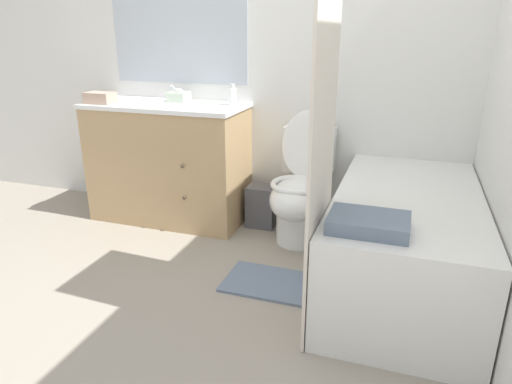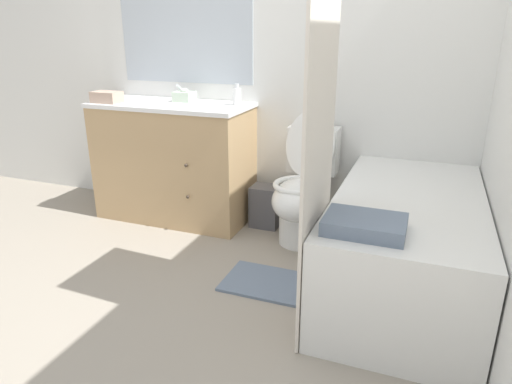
{
  "view_description": "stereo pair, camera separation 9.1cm",
  "coord_description": "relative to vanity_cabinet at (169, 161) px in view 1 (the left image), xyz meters",
  "views": [
    {
      "loc": [
        0.92,
        -1.52,
        1.38
      ],
      "look_at": [
        0.15,
        0.75,
        0.53
      ],
      "focal_mm": 32.0,
      "sensor_mm": 36.0,
      "label": 1
    },
    {
      "loc": [
        1.01,
        -1.49,
        1.38
      ],
      "look_at": [
        0.15,
        0.75,
        0.53
      ],
      "focal_mm": 32.0,
      "sensor_mm": 36.0,
      "label": 2
    }
  ],
  "objects": [
    {
      "name": "wall_back",
      "position": [
        0.76,
        0.29,
        0.8
      ],
      "size": [
        8.0,
        0.06,
        2.5
      ],
      "color": "silver",
      "rests_on": "ground_plane"
    },
    {
      "name": "vanity_cabinet",
      "position": [
        0.0,
        0.0,
        0.0
      ],
      "size": [
        1.16,
        0.56,
        0.88
      ],
      "color": "tan",
      "rests_on": "ground_plane"
    },
    {
      "name": "sink_faucet",
      "position": [
        -0.0,
        0.19,
        0.47
      ],
      "size": [
        0.14,
        0.12,
        0.12
      ],
      "color": "silver",
      "rests_on": "vanity_cabinet"
    },
    {
      "name": "soap_dispenser",
      "position": [
        0.49,
        0.08,
        0.5
      ],
      "size": [
        0.06,
        0.06,
        0.15
      ],
      "color": "white",
      "rests_on": "vanity_cabinet"
    },
    {
      "name": "wastebasket",
      "position": [
        0.72,
        0.06,
        -0.3
      ],
      "size": [
        0.21,
        0.18,
        0.31
      ],
      "color": "#4C4C51",
      "rests_on": "ground_plane"
    },
    {
      "name": "ground_plane",
      "position": [
        0.77,
        -1.41,
        -0.45
      ],
      "size": [
        14.0,
        14.0,
        0.0
      ],
      "primitive_type": "plane",
      "color": "gray"
    },
    {
      "name": "toilet",
      "position": [
        1.04,
        -0.09,
        -0.09
      ],
      "size": [
        0.36,
        0.66,
        0.88
      ],
      "color": "white",
      "rests_on": "ground_plane"
    },
    {
      "name": "tissue_box",
      "position": [
        0.06,
        0.1,
        0.47
      ],
      "size": [
        0.14,
        0.13,
        0.1
      ],
      "color": "silver",
      "rests_on": "vanity_cabinet"
    },
    {
      "name": "bathtub",
      "position": [
        1.73,
        -0.49,
        -0.17
      ],
      "size": [
        0.76,
        1.5,
        0.55
      ],
      "color": "white",
      "rests_on": "ground_plane"
    },
    {
      "name": "bath_mat",
      "position": [
        1.04,
        -0.72,
        -0.44
      ],
      "size": [
        0.56,
        0.36,
        0.02
      ],
      "color": "slate",
      "rests_on": "ground_plane"
    },
    {
      "name": "bath_towel_folded",
      "position": [
        1.57,
        -1.03,
        0.14
      ],
      "size": [
        0.35,
        0.25,
        0.06
      ],
      "color": "slate",
      "rests_on": "bathtub"
    },
    {
      "name": "hand_towel_folded",
      "position": [
        -0.44,
        -0.15,
        0.47
      ],
      "size": [
        0.2,
        0.13,
        0.08
      ],
      "color": "tan",
      "rests_on": "vanity_cabinet"
    },
    {
      "name": "shower_curtain",
      "position": [
        1.34,
        -0.98,
        0.56
      ],
      "size": [
        0.01,
        0.54,
        2.01
      ],
      "color": "silver",
      "rests_on": "ground_plane"
    }
  ]
}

